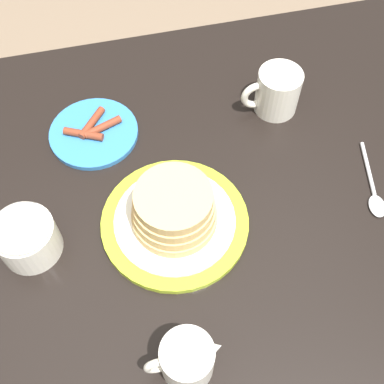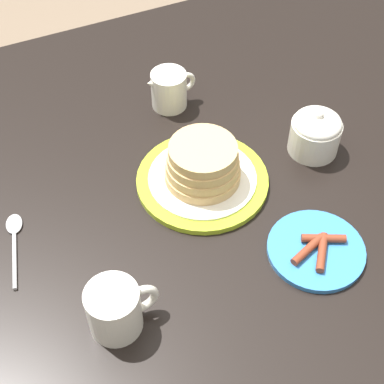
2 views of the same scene
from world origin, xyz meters
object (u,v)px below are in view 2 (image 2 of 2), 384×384
creamer_pitcher (169,89)px  spoon (14,236)px  side_plate_bacon (316,249)px  coffee_mug (116,309)px  pancake_plate (203,170)px  sugar_bowl (315,132)px

creamer_pitcher → spoon: bearing=-151.5°
side_plate_bacon → coffee_mug: coffee_mug is taller
creamer_pitcher → pancake_plate: bearing=-97.8°
side_plate_bacon → coffee_mug: 0.35m
pancake_plate → creamer_pitcher: 0.23m
coffee_mug → creamer_pitcher: 0.51m
side_plate_bacon → spoon: size_ratio=1.06×
pancake_plate → sugar_bowl: (0.23, -0.01, 0.01)m
pancake_plate → spoon: size_ratio=1.57×
pancake_plate → sugar_bowl: sugar_bowl is taller
pancake_plate → creamer_pitcher: size_ratio=2.22×
pancake_plate → spoon: (-0.35, 0.02, -0.03)m
coffee_mug → sugar_bowl: 0.51m
side_plate_bacon → creamer_pitcher: 0.45m
sugar_bowl → spoon: size_ratio=0.62×
side_plate_bacon → coffee_mug: (-0.35, 0.01, 0.04)m
pancake_plate → spoon: pancake_plate is taller
side_plate_bacon → sugar_bowl: (0.13, 0.21, 0.04)m
creamer_pitcher → sugar_bowl: sugar_bowl is taller
creamer_pitcher → spoon: creamer_pitcher is taller
coffee_mug → sugar_bowl: bearing=22.6°
pancake_plate → side_plate_bacon: 0.25m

